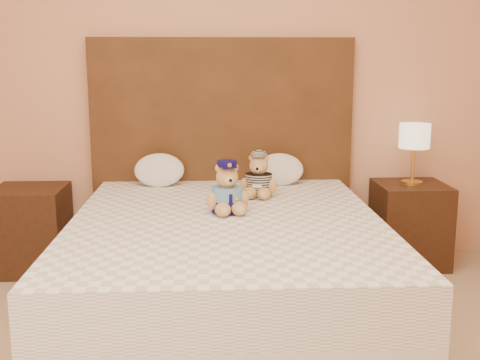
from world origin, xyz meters
name	(u,v)px	position (x,y,z in m)	size (l,w,h in m)	color
bed	(227,268)	(0.00, 1.20, 0.28)	(1.60, 2.00, 0.55)	white
headboard	(222,151)	(0.00, 2.21, 0.75)	(1.75, 0.08, 1.50)	#513018
nightstand_left	(31,229)	(-1.25, 2.00, 0.28)	(0.45, 0.45, 0.55)	#371D11
nightstand_right	(410,224)	(1.25, 2.00, 0.28)	(0.45, 0.45, 0.55)	#371D11
lamp	(414,139)	(1.25, 2.00, 0.85)	(0.20, 0.20, 0.40)	gold
teddy_police	(227,187)	(0.01, 1.31, 0.69)	(0.24, 0.23, 0.28)	#BA7F48
teddy_prisoner	(259,175)	(0.21, 1.68, 0.68)	(0.23, 0.22, 0.26)	#BA7F48
pillow_left	(159,168)	(-0.41, 2.03, 0.66)	(0.32, 0.21, 0.23)	white
pillow_right	(280,168)	(0.37, 2.03, 0.66)	(0.31, 0.20, 0.22)	white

